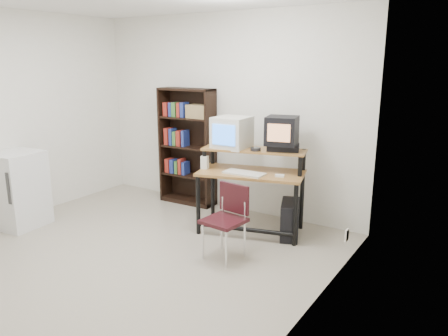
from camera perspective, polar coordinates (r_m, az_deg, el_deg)
The scene contains 17 objects.
floor at distance 4.75m, azimuth -13.29°, elevation -11.41°, with size 4.00×4.00×0.01m, color #A9A08C.
back_wall at distance 5.89m, azimuth 0.14°, elevation 7.16°, with size 4.00×0.01×2.60m, color white.
right_wall at distance 3.22m, azimuth 10.94°, elevation 1.14°, with size 0.01×4.00×2.60m, color white.
computer_desk at distance 5.11m, azimuth 3.62°, elevation -0.92°, with size 1.33×0.90×0.98m.
crt_monitor at distance 5.20m, azimuth 1.05°, elevation 4.65°, with size 0.41×0.42×0.37m.
vcr at distance 5.08m, azimuth 7.74°, elevation 2.61°, with size 0.36×0.26×0.08m, color black.
crt_tv at distance 5.03m, azimuth 7.56°, elevation 4.86°, with size 0.42×0.41×0.32m.
cd_spindle at distance 5.03m, azimuth 4.14°, elevation 2.41°, with size 0.12×0.12×0.05m, color #26262B.
keyboard at distance 4.97m, azimuth 2.65°, elevation -0.76°, with size 0.47×0.21×0.04m, color beige.
mousepad at distance 4.89m, azimuth 7.21°, elevation -1.26°, with size 0.22×0.18×0.01m, color black.
mouse at distance 4.88m, azimuth 7.28°, elevation -1.06°, with size 0.10×0.06×0.03m, color white.
desk_speaker at distance 5.19m, azimuth -2.52°, elevation 0.67°, with size 0.08×0.07×0.17m, color beige.
pc_tower at distance 5.12m, azimuth 8.61°, elevation -6.67°, with size 0.20×0.45×0.42m, color black.
school_chair at distance 4.49m, azimuth 0.48°, elevation -6.01°, with size 0.42×0.42×0.76m.
bookshelf at distance 6.14m, azimuth -4.72°, elevation 3.05°, with size 0.82×0.30×1.62m.
mini_fridge at distance 5.89m, azimuth -25.36°, elevation -2.54°, with size 0.60×0.60×0.93m.
wall_outlet at distance 4.57m, azimuth 15.72°, elevation -8.44°, with size 0.02×0.08×0.12m, color beige.
Camera 1 is at (3.16, -2.92, 2.00)m, focal length 35.00 mm.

